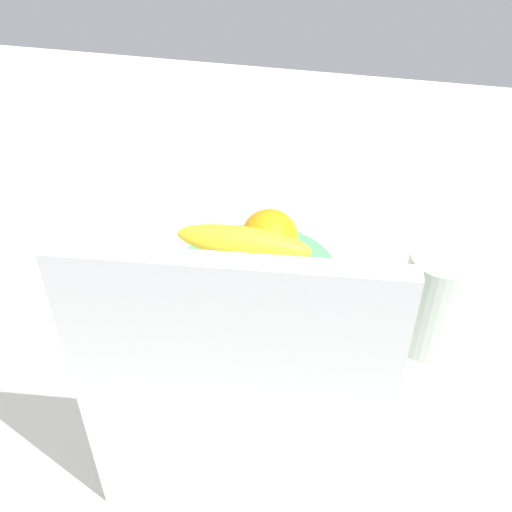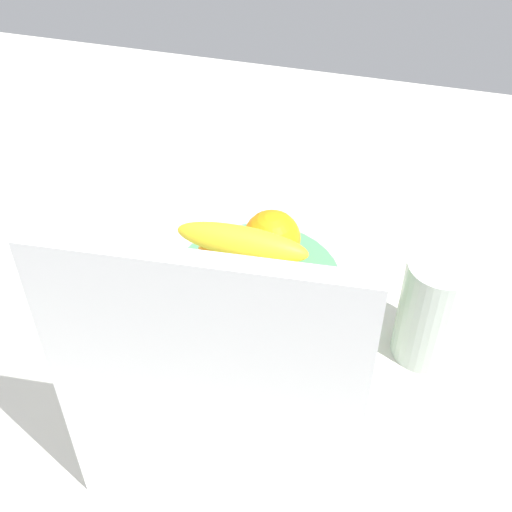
% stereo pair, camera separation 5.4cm
% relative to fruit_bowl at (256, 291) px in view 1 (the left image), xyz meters
% --- Properties ---
extents(ground_plane, '(1.80, 1.40, 0.03)m').
position_rel_fruit_bowl_xyz_m(ground_plane, '(-0.03, 0.01, -0.04)').
color(ground_plane, beige).
extents(fruit_bowl, '(0.23, 0.23, 0.05)m').
position_rel_fruit_bowl_xyz_m(fruit_bowl, '(0.00, 0.00, 0.00)').
color(fruit_bowl, '#4FA565').
rests_on(fruit_bowl, ground_plane).
extents(orange_front_left, '(0.08, 0.08, 0.08)m').
position_rel_fruit_bowl_xyz_m(orange_front_left, '(-0.01, -0.04, 0.06)').
color(orange_front_left, orange).
rests_on(orange_front_left, fruit_bowl).
extents(orange_front_right, '(0.08, 0.08, 0.08)m').
position_rel_fruit_bowl_xyz_m(orange_front_right, '(0.04, 0.01, 0.06)').
color(orange_front_right, orange).
rests_on(orange_front_right, fruit_bowl).
extents(orange_center, '(0.08, 0.08, 0.08)m').
position_rel_fruit_bowl_xyz_m(orange_center, '(-0.02, 0.04, 0.06)').
color(orange_center, orange).
rests_on(orange_center, fruit_bowl).
extents(banana_bunch, '(0.18, 0.16, 0.11)m').
position_rel_fruit_bowl_xyz_m(banana_bunch, '(0.00, 0.02, 0.08)').
color(banana_bunch, yellow).
rests_on(banana_bunch, fruit_bowl).
extents(cutting_board, '(0.28, 0.04, 0.36)m').
position_rel_fruit_bowl_xyz_m(cutting_board, '(-0.03, 0.30, 0.16)').
color(cutting_board, white).
rests_on(cutting_board, ground_plane).
extents(thermos_tumbler, '(0.08, 0.08, 0.15)m').
position_rel_fruit_bowl_xyz_m(thermos_tumbler, '(-0.23, 0.02, 0.05)').
color(thermos_tumbler, '#B2BFB4').
rests_on(thermos_tumbler, ground_plane).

